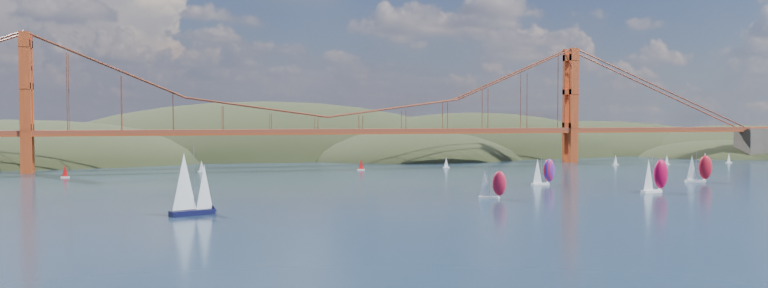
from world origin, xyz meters
TOP-DOWN VIEW (x-y plane):
  - ground at (0.00, 0.00)m, footprint 1200.00×1200.00m
  - headlands at (44.95, 278.29)m, footprint 725.00×225.00m
  - bridge at (-1.75, 180.00)m, footprint 552.00×12.00m
  - sloop_navy at (-64.69, 32.46)m, footprint 10.64×7.91m
  - racer_0 at (14.37, 43.66)m, footprint 7.59×5.50m
  - racer_1 at (66.61, 44.70)m, footprint 9.73×4.97m
  - racer_2 at (102.80, 69.78)m, footprint 9.23×5.33m
  - racer_rwb at (47.63, 75.83)m, footprint 8.46×3.59m
  - distant_boat_2 at (-103.47, 152.23)m, footprint 3.00×2.00m
  - distant_boat_3 at (-54.62, 166.23)m, footprint 3.00×2.00m
  - distant_boat_4 at (129.40, 156.17)m, footprint 3.00×2.00m
  - distant_boat_5 at (152.97, 150.79)m, footprint 3.00×2.00m
  - distant_boat_6 at (182.61, 160.80)m, footprint 3.00×2.00m
  - distant_boat_7 at (189.11, 152.30)m, footprint 3.00×2.00m
  - distant_boat_8 at (47.70, 160.18)m, footprint 3.00×2.00m
  - distant_boat_9 at (9.10, 157.95)m, footprint 3.00×2.00m

SIDE VIEW (x-z plane):
  - headlands at x=44.95m, z-range -60.46..35.54m
  - ground at x=0.00m, z-range 0.00..0.00m
  - distant_boat_2 at x=-103.47m, z-range 0.06..4.76m
  - distant_boat_3 at x=-54.62m, z-range 0.06..4.76m
  - distant_boat_4 at x=129.40m, z-range 0.06..4.76m
  - distant_boat_5 at x=152.97m, z-range 0.06..4.76m
  - distant_boat_6 at x=182.61m, z-range 0.06..4.76m
  - distant_boat_7 at x=189.11m, z-range 0.06..4.76m
  - distant_boat_8 at x=47.70m, z-range 0.06..4.76m
  - distant_boat_9 at x=9.10m, z-range 0.06..4.76m
  - racer_0 at x=14.37m, z-range -0.23..8.30m
  - racer_rwb at x=47.63m, z-range -0.26..9.36m
  - racer_2 at x=102.80m, z-range -0.28..10.06m
  - racer_1 at x=66.61m, z-range -0.30..10.63m
  - sloop_navy at x=-64.69m, z-range -0.91..14.67m
  - bridge at x=-1.75m, z-range 4.73..59.73m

